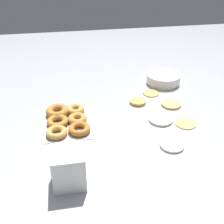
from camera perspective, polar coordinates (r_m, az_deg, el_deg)
ground_plane at (r=1.36m, az=3.52°, el=-1.10°), size 3.00×3.00×0.00m
pancake_0 at (r=1.36m, az=9.86°, el=-1.48°), size 0.11×0.11×0.01m
pancake_1 at (r=1.48m, az=5.25°, el=2.10°), size 0.08×0.08×0.02m
pancake_2 at (r=1.49m, az=11.93°, el=1.54°), size 0.10×0.10×0.01m
pancake_3 at (r=1.58m, az=7.90°, el=3.86°), size 0.09×0.09×0.01m
pancake_4 at (r=1.21m, az=12.07°, el=-6.60°), size 0.10×0.10×0.01m
pancake_5 at (r=1.36m, az=14.72°, el=-2.18°), size 0.10×0.10×0.01m
donut_tray at (r=1.33m, az=-9.29°, el=-1.53°), size 0.28×0.22×0.04m
batter_bowl at (r=1.70m, az=10.36°, el=6.68°), size 0.20×0.20×0.06m
container_stack at (r=1.00m, az=-8.79°, el=-11.10°), size 0.12×0.11×0.14m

